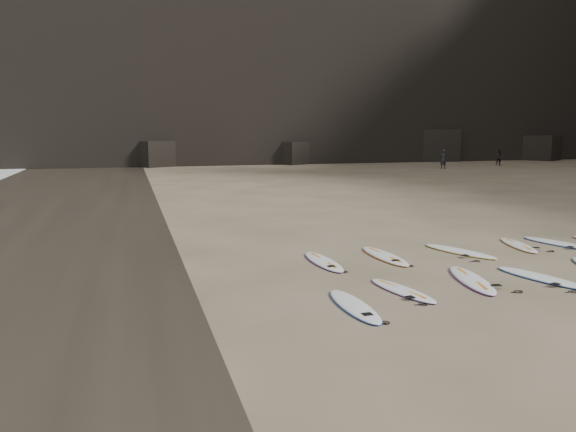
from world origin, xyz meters
name	(u,v)px	position (x,y,z in m)	size (l,w,h in m)	color
ground	(481,280)	(0.00, 0.00, 0.00)	(240.00, 240.00, 0.00)	#897559
surfboard_0	(354,305)	(-3.90, -1.18, 0.04)	(0.58, 2.43, 0.09)	white
surfboard_1	(402,290)	(-2.39, -0.42, 0.04)	(0.54, 2.24, 0.08)	white
surfboard_2	(472,279)	(-0.32, -0.07, 0.05)	(0.64, 2.68, 0.10)	white
surfboard_3	(541,277)	(1.47, -0.38, 0.05)	(0.62, 2.57, 0.09)	white
surfboard_5	(323,261)	(-3.21, 2.73, 0.05)	(0.61, 2.53, 0.09)	white
surfboard_6	(385,256)	(-1.25, 2.89, 0.05)	(0.64, 2.65, 0.10)	white
surfboard_7	(460,251)	(1.22, 2.85, 0.05)	(0.62, 2.57, 0.09)	white
surfboard_8	(518,245)	(3.55, 3.16, 0.04)	(0.57, 2.37, 0.09)	white
surfboard_9	(559,243)	(5.00, 3.00, 0.05)	(0.62, 2.58, 0.09)	white
person_a	(443,159)	(19.66, 34.32, 0.90)	(0.66, 0.43, 1.81)	black
person_b	(500,157)	(27.44, 36.61, 0.83)	(0.80, 0.63, 1.66)	black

